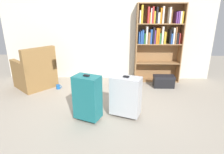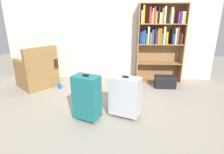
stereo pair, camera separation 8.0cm
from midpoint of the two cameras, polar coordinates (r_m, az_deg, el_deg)
The scene contains 8 objects.
ground_plane at distance 3.18m, azimuth -2.13°, elevation -10.74°, with size 8.64×8.64×0.00m, color #9E9384.
back_wall at distance 4.55m, azimuth -0.26°, elevation 15.62°, with size 4.94×0.10×2.60m, color beige.
bookshelf at distance 4.46m, azimuth 14.82°, elevation 11.60°, with size 1.03×0.29×1.76m.
armchair at distance 4.44m, azimuth -21.07°, elevation 1.28°, with size 0.99×0.99×0.90m.
mug at distance 4.25m, azimuth -14.98°, elevation -2.71°, with size 0.12×0.08×0.10m.
storage_box at distance 4.29m, azimuth 16.24°, elevation -1.32°, with size 0.45×0.23×0.26m.
suitcase_teal at distance 2.85m, azimuth -6.82°, elevation -6.01°, with size 0.44×0.37×0.73m.
suitcase_silver at distance 2.94m, azimuth 4.73°, elevation -5.72°, with size 0.51×0.39×0.68m.
Camera 2 is at (0.30, -2.74, 1.59)m, focal length 30.35 mm.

